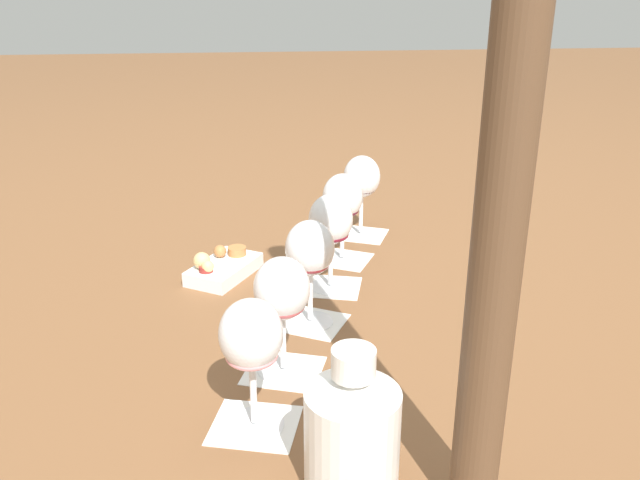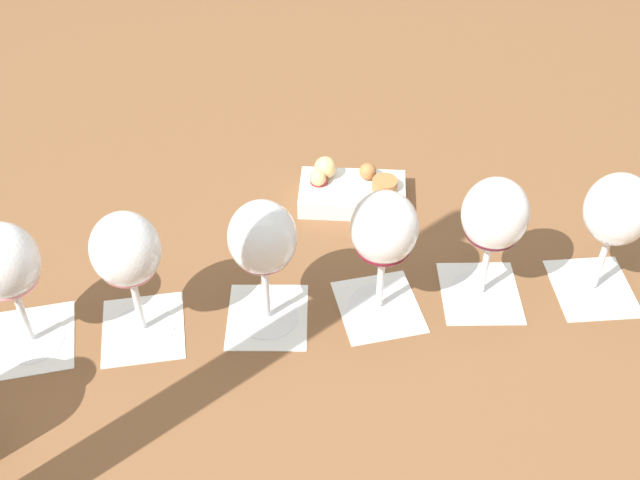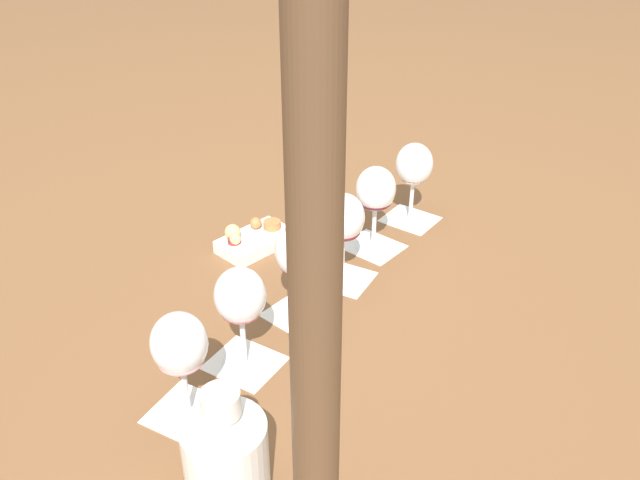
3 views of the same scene
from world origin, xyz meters
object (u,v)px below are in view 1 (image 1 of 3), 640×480
Objects in this scene: wine_glass_4 at (343,201)px; umbrella_pole at (512,109)px; ceramic_vase at (352,429)px; wine_glass_3 at (331,224)px; wine_glass_0 at (251,342)px; wine_glass_1 at (282,295)px; wine_glass_2 at (310,254)px; wine_glass_5 at (362,181)px; snack_dish at (222,267)px.

wine_glass_4 is 0.75m from umbrella_pole.
wine_glass_3 is at bearing -4.24° from ceramic_vase.
wine_glass_4 is 1.00× the size of ceramic_vase.
ceramic_vase is at bearing -138.16° from wine_glass_0.
wine_glass_0 is 0.13m from wine_glass_1.
wine_glass_3 is 0.52m from ceramic_vase.
wine_glass_2 is 0.20× the size of umbrella_pole.
umbrella_pole is at bearing 179.19° from wine_glass_5.
wine_glass_4 is at bearing -6.83° from ceramic_vase.
wine_glass_1 and wine_glass_3 have the same top height.
wine_glass_2 is 0.41m from wine_glass_5.
wine_glass_5 is at bearing -20.57° from wine_glass_1.
wine_glass_1 reaches higher than ceramic_vase.
umbrella_pole is at bearing -176.00° from wine_glass_4.
wine_glass_1 is 1.00× the size of wine_glass_2.
wine_glass_3 is at bearing -109.44° from snack_dish.
wine_glass_5 is at bearing -20.81° from wine_glass_3.
umbrella_pole is (-0.16, -0.23, 0.31)m from wine_glass_0.
wine_glass_2 reaches higher than snack_dish.
ceramic_vase reaches higher than snack_dish.
wine_glass_3 is at bearing -20.64° from wine_glass_2.
umbrella_pole is (-0.29, -0.19, 0.31)m from wine_glass_1.
wine_glass_3 is 0.13m from wine_glass_4.
ceramic_vase is at bearing 173.17° from wine_glass_4.
wine_glass_3 is 0.28m from wine_glass_5.
umbrella_pole is at bearing -146.93° from wine_glass_1.
wine_glass_3 is 0.23m from snack_dish.
wine_glass_2 is 1.00× the size of wine_glass_3.
wine_glass_2 is 0.39m from ceramic_vase.
wine_glass_0 is 1.00× the size of wine_glass_1.
wine_glass_3 is 0.20× the size of umbrella_pole.
umbrella_pole is at bearing -171.20° from wine_glass_3.
snack_dish is (-0.06, 0.24, -0.10)m from wine_glass_4.
wine_glass_3 reaches higher than snack_dish.
umbrella_pole is (-0.56, -0.09, 0.31)m from wine_glass_3.
wine_glass_3 is (0.39, -0.14, 0.00)m from wine_glass_0.
wine_glass_0 is 0.69m from wine_glass_5.
wine_glass_4 is at bearing 155.72° from wine_glass_5.
snack_dish is at bearing 103.38° from wine_glass_4.
wine_glass_4 is at bearing 4.00° from umbrella_pole.
wine_glass_4 is 0.20× the size of umbrella_pole.
umbrella_pole is at bearing -125.38° from wine_glass_0.
wine_glass_0 is 0.20× the size of umbrella_pole.
wine_glass_3 is 1.00× the size of ceramic_vase.
umbrella_pole is at bearing -162.50° from wine_glass_2.
ceramic_vase is 0.38m from umbrella_pole.
wine_glass_0 is 0.42m from umbrella_pole.
wine_glass_3 and wine_glass_5 have the same top height.
ceramic_vase is (-0.38, -0.01, -0.05)m from wine_glass_2.
wine_glass_1 is 1.00× the size of wine_glass_5.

